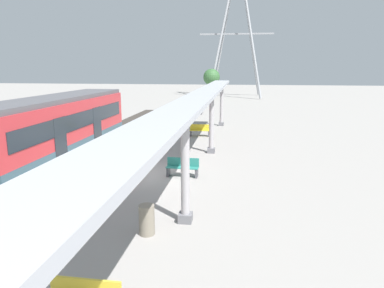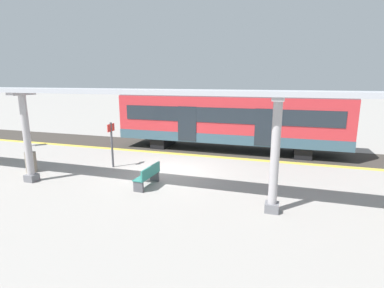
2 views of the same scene
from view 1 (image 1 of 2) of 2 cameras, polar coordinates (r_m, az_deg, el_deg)
The scene contains 14 objects.
ground_plane at distance 17.25m, azimuth -8.29°, elevation -4.79°, with size 176.00×176.00×0.00m, color gray.
tactile_edge_strip at distance 18.39m, azimuth -18.01°, elevation -4.19°, with size 0.41×38.86×0.01m, color gold.
trackbed at distance 19.24m, azimuth -22.86°, elevation -3.85°, with size 3.20×50.86×0.01m, color #38332D.
train_near_carriage at distance 20.45m, azimuth -20.61°, elevation 2.49°, with size 2.65×13.16×3.48m.
canopy_pillar_second at distance 11.42m, azimuth -1.09°, elevation -3.68°, with size 1.10×0.44×3.71m.
canopy_pillar_third at distance 20.93m, azimuth 3.12°, elevation 3.60°, with size 1.10×0.44×3.71m.
canopy_pillar_fourth at distance 30.94m, azimuth 4.73°, elevation 6.36°, with size 1.10×0.44×3.71m.
canopy_beam at distance 15.95m, azimuth 1.70°, elevation 7.82°, with size 1.20×30.66×0.16m, color #A8AAB2.
bench_near_end at distance 26.32m, azimuth 1.29°, elevation 2.22°, with size 1.51×0.46×0.86m.
bench_far_end at distance 16.67m, azimuth -1.50°, elevation -3.68°, with size 1.52×0.50×0.86m.
trash_bin at distance 11.15m, azimuth -7.23°, elevation -11.89°, with size 0.48×0.48×0.94m, color gray.
platform_info_sign at distance 14.25m, azimuth -11.00°, elevation -2.98°, with size 0.56×0.10×2.20m.
electricity_pylon at distance 61.77m, azimuth 7.14°, elevation 18.17°, with size 12.05×8.59×22.69m.
tree_left_background at distance 57.23m, azimuth 3.13°, elevation 10.57°, with size 2.60×2.60×4.72m.
Camera 1 is at (4.72, -15.82, 5.00)m, focal length 33.47 mm.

